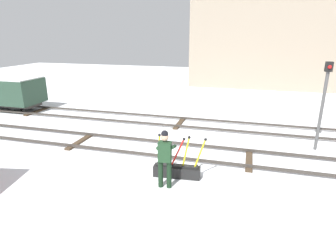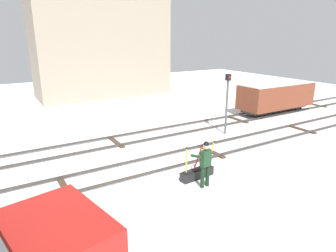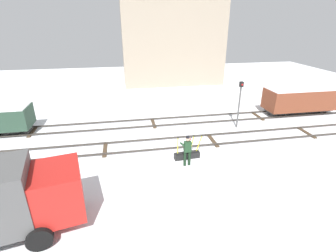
% 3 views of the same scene
% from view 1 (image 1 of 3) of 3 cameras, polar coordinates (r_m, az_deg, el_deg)
% --- Properties ---
extents(ground_plane, '(60.00, 60.00, 0.00)m').
position_cam_1_polar(ground_plane, '(11.44, -2.04, -4.97)').
color(ground_plane, white).
extents(track_main_line, '(44.00, 1.94, 0.18)m').
position_cam_1_polar(track_main_line, '(11.40, -2.04, -4.48)').
color(track_main_line, '#38332D').
rests_on(track_main_line, ground_plane).
extents(track_siding_near, '(44.00, 1.94, 0.18)m').
position_cam_1_polar(track_siding_near, '(14.76, 2.33, 0.81)').
color(track_siding_near, '#38332D').
rests_on(track_siding_near, ground_plane).
extents(switch_lever_frame, '(1.70, 0.49, 1.45)m').
position_cam_1_polar(switch_lever_frame, '(9.36, 1.83, -8.72)').
color(switch_lever_frame, black).
rests_on(switch_lever_frame, ground_plane).
extents(rail_worker, '(0.58, 0.72, 1.82)m').
position_cam_1_polar(rail_worker, '(8.45, -0.61, -5.91)').
color(rail_worker, black).
rests_on(rail_worker, ground_plane).
extents(signal_post, '(0.24, 0.32, 3.48)m').
position_cam_1_polar(signal_post, '(12.42, 28.73, 5.09)').
color(signal_post, '#4C4C4C').
rests_on(signal_post, ground_plane).
extents(apartment_building, '(12.29, 5.13, 13.15)m').
position_cam_1_polar(apartment_building, '(27.32, 19.02, 21.49)').
color(apartment_building, gray).
rests_on(apartment_building, ground_plane).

